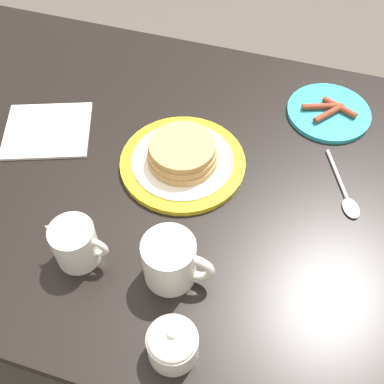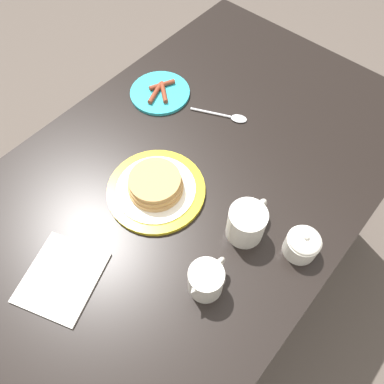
{
  "view_description": "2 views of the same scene",
  "coord_description": "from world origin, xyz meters",
  "px_view_note": "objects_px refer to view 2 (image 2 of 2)",
  "views": [
    {
      "loc": [
        0.21,
        -0.56,
        1.47
      ],
      "look_at": [
        0.05,
        -0.05,
        0.77
      ],
      "focal_mm": 45.0,
      "sensor_mm": 36.0,
      "label": 1
    },
    {
      "loc": [
        -0.31,
        -0.36,
        1.54
      ],
      "look_at": [
        0.05,
        -0.05,
        0.77
      ],
      "focal_mm": 35.0,
      "sensor_mm": 36.0,
      "label": 2
    }
  ],
  "objects_px": {
    "side_plate_bacon": "(160,92)",
    "creamer_pitcher": "(206,280)",
    "pancake_plate": "(156,187)",
    "coffee_mug": "(247,222)",
    "sugar_bowl": "(303,244)",
    "spoon": "(229,117)",
    "napkin": "(62,277)"
  },
  "relations": [
    {
      "from": "side_plate_bacon",
      "to": "creamer_pitcher",
      "type": "distance_m",
      "value": 0.6
    },
    {
      "from": "pancake_plate",
      "to": "creamer_pitcher",
      "type": "height_order",
      "value": "creamer_pitcher"
    },
    {
      "from": "pancake_plate",
      "to": "napkin",
      "type": "relative_size",
      "value": 1.14
    },
    {
      "from": "pancake_plate",
      "to": "napkin",
      "type": "height_order",
      "value": "pancake_plate"
    },
    {
      "from": "side_plate_bacon",
      "to": "creamer_pitcher",
      "type": "height_order",
      "value": "creamer_pitcher"
    },
    {
      "from": "coffee_mug",
      "to": "sugar_bowl",
      "type": "relative_size",
      "value": 1.53
    },
    {
      "from": "side_plate_bacon",
      "to": "creamer_pitcher",
      "type": "relative_size",
      "value": 1.58
    },
    {
      "from": "pancake_plate",
      "to": "side_plate_bacon",
      "type": "xyz_separation_m",
      "value": [
        0.26,
        0.23,
        -0.01
      ]
    },
    {
      "from": "coffee_mug",
      "to": "creamer_pitcher",
      "type": "relative_size",
      "value": 1.06
    },
    {
      "from": "napkin",
      "to": "spoon",
      "type": "xyz_separation_m",
      "value": [
        0.62,
        0.01,
        0.0
      ]
    },
    {
      "from": "side_plate_bacon",
      "to": "creamer_pitcher",
      "type": "bearing_deg",
      "value": -127.28
    },
    {
      "from": "creamer_pitcher",
      "to": "side_plate_bacon",
      "type": "bearing_deg",
      "value": 52.72
    },
    {
      "from": "sugar_bowl",
      "to": "coffee_mug",
      "type": "bearing_deg",
      "value": 109.31
    },
    {
      "from": "sugar_bowl",
      "to": "creamer_pitcher",
      "type": "bearing_deg",
      "value": 152.32
    },
    {
      "from": "creamer_pitcher",
      "to": "napkin",
      "type": "relative_size",
      "value": 0.52
    },
    {
      "from": "coffee_mug",
      "to": "creamer_pitcher",
      "type": "height_order",
      "value": "same"
    },
    {
      "from": "side_plate_bacon",
      "to": "napkin",
      "type": "bearing_deg",
      "value": -157.92
    },
    {
      "from": "sugar_bowl",
      "to": "napkin",
      "type": "xyz_separation_m",
      "value": [
        -0.4,
        0.36,
        -0.03
      ]
    },
    {
      "from": "pancake_plate",
      "to": "coffee_mug",
      "type": "bearing_deg",
      "value": -76.39
    },
    {
      "from": "creamer_pitcher",
      "to": "sugar_bowl",
      "type": "xyz_separation_m",
      "value": [
        0.21,
        -0.11,
        -0.01
      ]
    },
    {
      "from": "sugar_bowl",
      "to": "spoon",
      "type": "relative_size",
      "value": 0.49
    },
    {
      "from": "side_plate_bacon",
      "to": "spoon",
      "type": "height_order",
      "value": "side_plate_bacon"
    },
    {
      "from": "coffee_mug",
      "to": "side_plate_bacon",
      "type": "bearing_deg",
      "value": 66.69
    },
    {
      "from": "spoon",
      "to": "coffee_mug",
      "type": "bearing_deg",
      "value": -136.41
    },
    {
      "from": "side_plate_bacon",
      "to": "sugar_bowl",
      "type": "xyz_separation_m",
      "value": [
        -0.16,
        -0.59,
        0.03
      ]
    },
    {
      "from": "pancake_plate",
      "to": "creamer_pitcher",
      "type": "bearing_deg",
      "value": -113.28
    },
    {
      "from": "side_plate_bacon",
      "to": "sugar_bowl",
      "type": "height_order",
      "value": "sugar_bowl"
    },
    {
      "from": "sugar_bowl",
      "to": "side_plate_bacon",
      "type": "bearing_deg",
      "value": 75.03
    },
    {
      "from": "napkin",
      "to": "creamer_pitcher",
      "type": "bearing_deg",
      "value": -52.8
    },
    {
      "from": "sugar_bowl",
      "to": "napkin",
      "type": "height_order",
      "value": "sugar_bowl"
    },
    {
      "from": "pancake_plate",
      "to": "creamer_pitcher",
      "type": "distance_m",
      "value": 0.27
    },
    {
      "from": "coffee_mug",
      "to": "spoon",
      "type": "bearing_deg",
      "value": 43.59
    }
  ]
}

